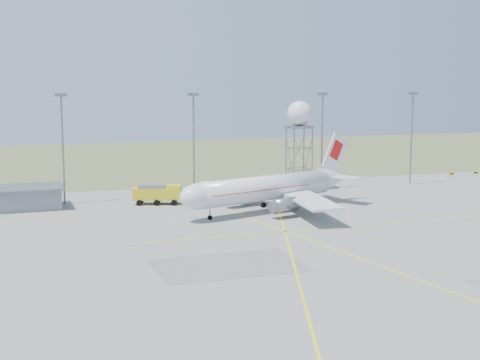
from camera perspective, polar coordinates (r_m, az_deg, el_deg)
name	(u,v)px	position (r m, az deg, el deg)	size (l,w,h in m)	color
ground	(441,283)	(78.56, 16.74, -8.42)	(400.00, 400.00, 0.00)	gray
grass_strip	(161,158)	(206.64, -6.79, 1.91)	(400.00, 120.00, 0.03)	#4D5A31
building_grey	(8,198)	(126.02, -19.20, -1.48)	(19.00, 10.00, 3.90)	gray
mast_a	(63,139)	(127.24, -14.90, 3.37)	(2.20, 0.50, 20.50)	slate
mast_b	(194,136)	(131.63, -3.98, 3.76)	(2.20, 0.50, 20.50)	slate
mast_c	(322,133)	(141.71, 7.02, 4.02)	(2.20, 0.50, 20.50)	slate
mast_d	(412,130)	(152.79, 14.45, 4.12)	(2.20, 0.50, 20.50)	slate
taxi_sign_near	(451,174)	(167.75, 17.60, 0.48)	(1.60, 0.17, 1.20)	black
taxi_sign_far	(476,173)	(172.05, 19.46, 0.58)	(1.60, 0.17, 1.20)	black
airliner_main	(268,188)	(117.08, 2.41, -0.72)	(37.54, 35.40, 13.08)	silver
radar_tower	(299,140)	(140.53, 5.07, 3.38)	(5.18, 5.18, 18.74)	slate
fire_truck	(159,195)	(124.92, -6.95, -1.29)	(9.42, 5.76, 3.57)	gold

